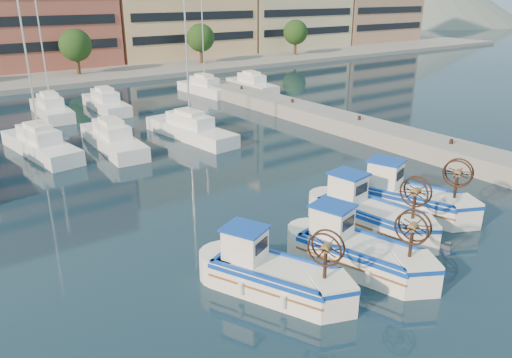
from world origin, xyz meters
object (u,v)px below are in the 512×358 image
(fishing_boat_a, at_px, (271,272))
(fishing_boat_d, at_px, (407,196))
(fishing_boat_c, at_px, (368,212))
(fishing_boat_b, at_px, (356,249))

(fishing_boat_a, height_order, fishing_boat_d, fishing_boat_d)
(fishing_boat_c, bearing_deg, fishing_boat_d, -6.17)
(fishing_boat_d, bearing_deg, fishing_boat_b, -178.74)
(fishing_boat_b, xyz_separation_m, fishing_boat_d, (6.06, 2.29, 0.03))
(fishing_boat_b, distance_m, fishing_boat_c, 3.68)
(fishing_boat_c, distance_m, fishing_boat_d, 3.05)
(fishing_boat_a, relative_size, fishing_boat_d, 0.93)
(fishing_boat_a, xyz_separation_m, fishing_boat_c, (6.80, 1.46, 0.05))
(fishing_boat_b, height_order, fishing_boat_c, fishing_boat_c)
(fishing_boat_a, height_order, fishing_boat_c, fishing_boat_c)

